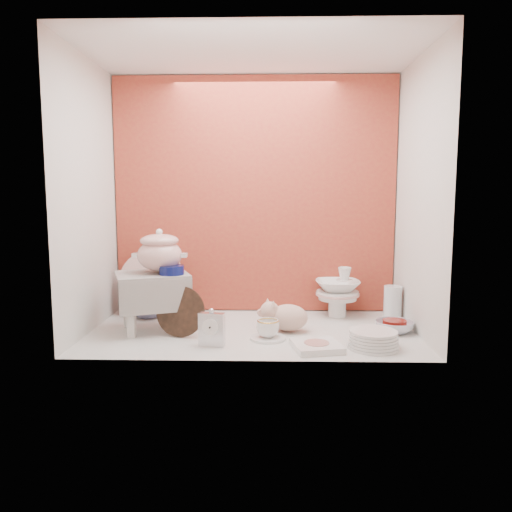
{
  "coord_description": "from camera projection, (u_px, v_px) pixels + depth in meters",
  "views": [
    {
      "loc": [
        0.09,
        -2.68,
        0.76
      ],
      "look_at": [
        0.02,
        0.02,
        0.42
      ],
      "focal_mm": 34.57,
      "sensor_mm": 36.0,
      "label": 1
    }
  ],
  "objects": [
    {
      "name": "ground",
      "position": [
        252.0,
        331.0,
        2.75
      ],
      "size": [
        1.8,
        1.8,
        0.0
      ],
      "primitive_type": "plane",
      "color": "silver",
      "rests_on": "ground"
    },
    {
      "name": "niche_shell",
      "position": [
        253.0,
        164.0,
        2.82
      ],
      "size": [
        1.86,
        1.03,
        1.53
      ],
      "color": "#A64529",
      "rests_on": "ground"
    },
    {
      "name": "step_stool",
      "position": [
        153.0,
        302.0,
        2.75
      ],
      "size": [
        0.48,
        0.44,
        0.32
      ],
      "primitive_type": null,
      "rotation": [
        0.0,
        0.0,
        0.36
      ],
      "color": "silver",
      "rests_on": "ground"
    },
    {
      "name": "soup_tureen",
      "position": [
        160.0,
        251.0,
        2.73
      ],
      "size": [
        0.36,
        0.36,
        0.25
      ],
      "primitive_type": null,
      "rotation": [
        0.0,
        0.0,
        -0.28
      ],
      "color": "white",
      "rests_on": "step_stool"
    },
    {
      "name": "cobalt_bowl",
      "position": [
        172.0,
        270.0,
        2.68
      ],
      "size": [
        0.15,
        0.15,
        0.05
      ],
      "primitive_type": "cylinder",
      "rotation": [
        0.0,
        0.0,
        0.12
      ],
      "color": "#0A114E",
      "rests_on": "step_stool"
    },
    {
      "name": "floral_platter",
      "position": [
        153.0,
        282.0,
        3.11
      ],
      "size": [
        0.44,
        0.22,
        0.41
      ],
      "primitive_type": null,
      "rotation": [
        0.0,
        0.0,
        0.24
      ],
      "color": "white",
      "rests_on": "ground"
    },
    {
      "name": "blue_white_vase",
      "position": [
        148.0,
        297.0,
        3.06
      ],
      "size": [
        0.29,
        0.29,
        0.25
      ],
      "primitive_type": "imported",
      "rotation": [
        0.0,
        0.0,
        -0.25
      ],
      "color": "white",
      "rests_on": "ground"
    },
    {
      "name": "lacquer_tray",
      "position": [
        180.0,
        312.0,
        2.63
      ],
      "size": [
        0.28,
        0.12,
        0.27
      ],
      "primitive_type": null,
      "rotation": [
        0.0,
        0.0,
        -0.22
      ],
      "color": "black",
      "rests_on": "ground"
    },
    {
      "name": "mantel_clock",
      "position": [
        212.0,
        328.0,
        2.47
      ],
      "size": [
        0.14,
        0.07,
        0.19
      ],
      "primitive_type": "cube",
      "rotation": [
        0.0,
        0.0,
        -0.16
      ],
      "color": "silver",
      "rests_on": "ground"
    },
    {
      "name": "plush_pig",
      "position": [
        288.0,
        317.0,
        2.73
      ],
      "size": [
        0.32,
        0.27,
        0.17
      ],
      "primitive_type": "ellipsoid",
      "rotation": [
        0.0,
        0.0,
        -0.33
      ],
      "color": "#CEA491",
      "rests_on": "ground"
    },
    {
      "name": "teacup_saucer",
      "position": [
        268.0,
        338.0,
        2.59
      ],
      "size": [
        0.24,
        0.24,
        0.01
      ],
      "primitive_type": "cylinder",
      "rotation": [
        0.0,
        0.0,
        0.36
      ],
      "color": "white",
      "rests_on": "ground"
    },
    {
      "name": "gold_rim_teacup",
      "position": [
        268.0,
        328.0,
        2.58
      ],
      "size": [
        0.16,
        0.16,
        0.09
      ],
      "primitive_type": "imported",
      "rotation": [
        0.0,
        0.0,
        0.41
      ],
      "color": "white",
      "rests_on": "teacup_saucer"
    },
    {
      "name": "lattice_dish",
      "position": [
        317.0,
        346.0,
        2.43
      ],
      "size": [
        0.27,
        0.27,
        0.03
      ],
      "primitive_type": "cube",
      "rotation": [
        0.0,
        0.0,
        0.21
      ],
      "color": "white",
      "rests_on": "ground"
    },
    {
      "name": "dinner_plate_stack",
      "position": [
        373.0,
        339.0,
        2.44
      ],
      "size": [
        0.32,
        0.32,
        0.09
      ],
      "primitive_type": "cylinder",
      "rotation": [
        0.0,
        0.0,
        0.31
      ],
      "color": "white",
      "rests_on": "ground"
    },
    {
      "name": "crystal_bowl",
      "position": [
        394.0,
        327.0,
        2.72
      ],
      "size": [
        0.26,
        0.26,
        0.06
      ],
      "primitive_type": "imported",
      "rotation": [
        0.0,
        0.0,
        -0.27
      ],
      "color": "silver",
      "rests_on": "ground"
    },
    {
      "name": "clear_glass_vase",
      "position": [
        393.0,
        304.0,
        2.96
      ],
      "size": [
        0.14,
        0.14,
        0.21
      ],
      "primitive_type": "cylinder",
      "rotation": [
        0.0,
        0.0,
        -0.42
      ],
      "color": "silver",
      "rests_on": "ground"
    },
    {
      "name": "porcelain_tower",
      "position": [
        337.0,
        292.0,
        3.06
      ],
      "size": [
        0.33,
        0.33,
        0.31
      ],
      "primitive_type": null,
      "rotation": [
        0.0,
        0.0,
        -0.26
      ],
      "color": "white",
      "rests_on": "ground"
    }
  ]
}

